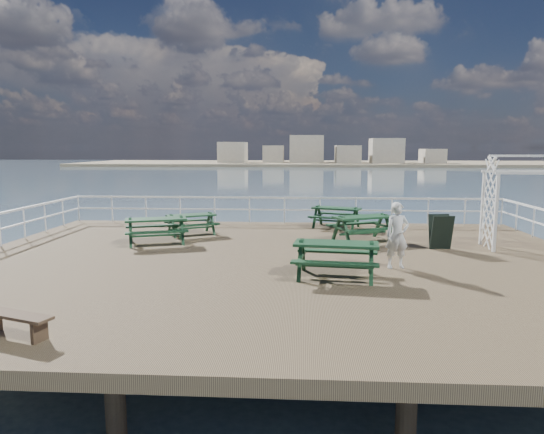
{
  "coord_description": "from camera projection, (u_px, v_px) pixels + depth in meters",
  "views": [
    {
      "loc": [
        0.72,
        -13.21,
        3.12
      ],
      "look_at": [
        -0.15,
        0.85,
        1.1
      ],
      "focal_mm": 32.0,
      "sensor_mm": 36.0,
      "label": 1
    }
  ],
  "objects": [
    {
      "name": "sandwich_board",
      "position": [
        441.0,
        232.0,
        14.98
      ],
      "size": [
        0.71,
        0.56,
        1.08
      ],
      "rotation": [
        0.0,
        0.0,
        0.11
      ],
      "color": "black",
      "rests_on": "ground"
    },
    {
      "name": "sea_backdrop",
      "position": [
        342.0,
        160.0,
        145.3
      ],
      "size": [
        300.0,
        300.0,
        9.2
      ],
      "color": "#3E5568",
      "rests_on": "ground"
    },
    {
      "name": "picnic_table_b",
      "position": [
        336.0,
        213.0,
        19.0
      ],
      "size": [
        2.26,
        2.05,
        0.9
      ],
      "rotation": [
        0.0,
        0.0,
        -0.35
      ],
      "color": "#153920",
      "rests_on": "ground"
    },
    {
      "name": "picnic_table_d",
      "position": [
        156.0,
        225.0,
        15.83
      ],
      "size": [
        2.35,
        2.12,
        0.95
      ],
      "rotation": [
        0.0,
        0.0,
        0.33
      ],
      "color": "#153920",
      "rests_on": "ground"
    },
    {
      "name": "picnic_table_e",
      "position": [
        336.0,
        252.0,
        11.66
      ],
      "size": [
        2.18,
        1.84,
        0.98
      ],
      "rotation": [
        0.0,
        0.0,
        -0.12
      ],
      "color": "#153920",
      "rests_on": "ground"
    },
    {
      "name": "railing",
      "position": [
        278.0,
        216.0,
        15.95
      ],
      "size": [
        17.77,
        13.76,
        1.1
      ],
      "color": "white",
      "rests_on": "ground"
    },
    {
      "name": "ground",
      "position": [
        276.0,
        265.0,
        13.56
      ],
      "size": [
        18.0,
        14.0,
        0.3
      ],
      "primitive_type": "cube",
      "color": "brown",
      "rests_on": "ground"
    },
    {
      "name": "person",
      "position": [
        397.0,
        235.0,
        12.56
      ],
      "size": [
        0.71,
        0.55,
        1.73
      ],
      "primitive_type": "imported",
      "rotation": [
        0.0,
        0.0,
        0.23
      ],
      "color": "silver",
      "rests_on": "ground"
    },
    {
      "name": "picnic_table_a",
      "position": [
        191.0,
        220.0,
        17.48
      ],
      "size": [
        2.16,
        2.03,
        0.84
      ],
      "rotation": [
        0.0,
        0.0,
        0.49
      ],
      "color": "#153920",
      "rests_on": "ground"
    },
    {
      "name": "picnic_table_c",
      "position": [
        363.0,
        223.0,
        16.25
      ],
      "size": [
        2.47,
        2.28,
        0.96
      ],
      "rotation": [
        0.0,
        0.0,
        0.44
      ],
      "color": "#153920",
      "rests_on": "ground"
    },
    {
      "name": "flat_bench_near",
      "position": [
        15.0,
        319.0,
        8.01
      ],
      "size": [
        1.44,
        0.77,
        0.4
      ],
      "rotation": [
        0.0,
        0.0,
        -0.33
      ],
      "color": "#4E3D28",
      "rests_on": "ground"
    },
    {
      "name": "trellis_arbor",
      "position": [
        525.0,
        207.0,
        14.93
      ],
      "size": [
        2.37,
        1.31,
        2.91
      ],
      "rotation": [
        0.0,
        0.0,
        -0.03
      ],
      "color": "white",
      "rests_on": "ground"
    }
  ]
}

